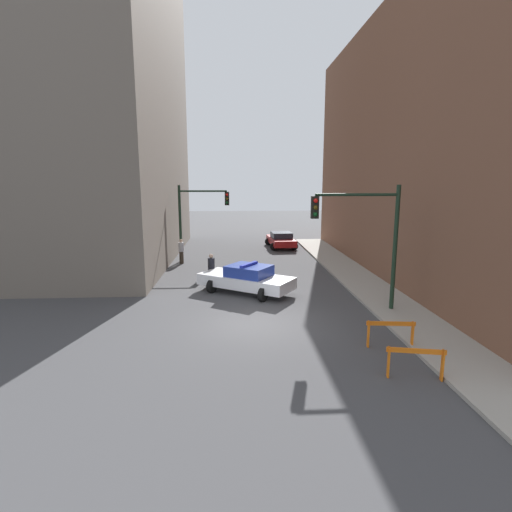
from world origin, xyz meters
TOP-DOWN VIEW (x-y plane):
  - ground_plane at (0.00, 0.00)m, footprint 120.00×120.00m
  - sidewalk_right at (6.20, 0.00)m, footprint 2.40×44.00m
  - building_corner_left at (-12.00, 14.00)m, footprint 14.00×20.00m
  - building_right at (13.40, 8.00)m, footprint 12.00×28.00m
  - traffic_light_near at (4.73, 1.23)m, footprint 3.64×0.35m
  - traffic_light_far at (-3.30, 12.59)m, footprint 3.44×0.35m
  - police_car at (-0.16, 4.40)m, footprint 4.94×4.14m
  - parked_car_near at (3.16, 17.96)m, footprint 2.48×4.42m
  - pedestrian_crossing at (-1.98, 6.17)m, footprint 0.51×0.51m
  - pedestrian_corner at (-4.29, 11.84)m, footprint 0.49×0.49m
  - barrier_front at (4.24, -4.61)m, footprint 1.58×0.45m
  - barrier_mid at (4.39, -2.46)m, footprint 1.60×0.32m

SIDE VIEW (x-z plane):
  - ground_plane at x=0.00m, z-range 0.00..0.00m
  - sidewalk_right at x=6.20m, z-range 0.00..0.12m
  - barrier_front at x=4.24m, z-range 0.17..1.07m
  - barrier_mid at x=4.39m, z-range 0.17..1.07m
  - parked_car_near at x=3.16m, z-range 0.02..1.33m
  - police_car at x=-0.16m, z-range -0.04..1.48m
  - pedestrian_crossing at x=-1.98m, z-range 0.03..1.69m
  - pedestrian_corner at x=-4.29m, z-range 0.03..1.69m
  - traffic_light_far at x=-3.30m, z-range 0.80..6.00m
  - traffic_light_near at x=4.73m, z-range 0.93..6.13m
  - building_right at x=13.40m, z-range 0.00..14.98m
  - building_corner_left at x=-12.00m, z-range 0.00..23.51m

